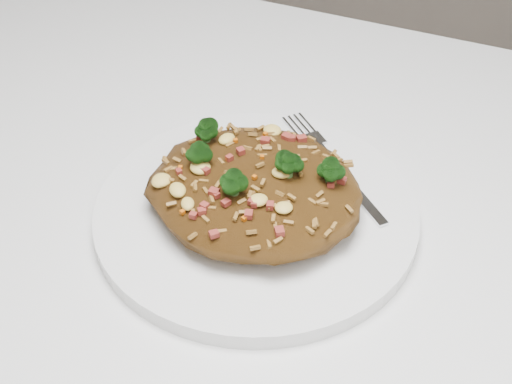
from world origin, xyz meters
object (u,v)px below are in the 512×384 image
at_px(fried_rice, 256,182).
at_px(fork, 338,171).
at_px(dining_table, 197,309).
at_px(plate, 256,212).

bearing_deg(fried_rice, fork, 54.70).
xyz_separation_m(fried_rice, fork, (0.05, 0.07, -0.02)).
relative_size(dining_table, fork, 9.19).
bearing_deg(dining_table, fork, 50.56).
xyz_separation_m(dining_table, plate, (0.04, 0.04, 0.10)).
xyz_separation_m(plate, fried_rice, (-0.00, 0.00, 0.03)).
distance_m(dining_table, fork, 0.17).
distance_m(plate, fried_rice, 0.03).
relative_size(dining_table, plate, 4.60).
xyz_separation_m(dining_table, fried_rice, (0.04, 0.04, 0.13)).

